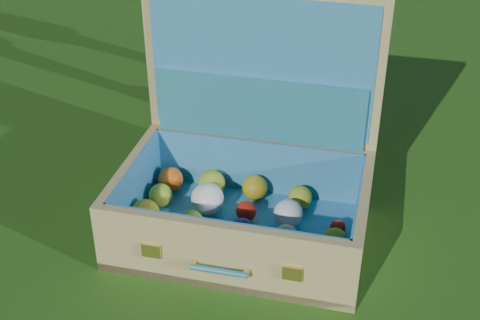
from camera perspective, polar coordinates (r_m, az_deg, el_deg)
name	(u,v)px	position (r m, az deg, el deg)	size (l,w,h in m)	color
ground	(176,268)	(1.75, -5.50, -9.13)	(60.00, 60.00, 0.00)	#215114
suitcase	(247,168)	(1.80, 0.60, -0.66)	(0.77, 0.65, 0.63)	tan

